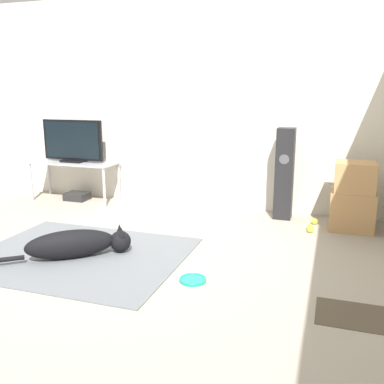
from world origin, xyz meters
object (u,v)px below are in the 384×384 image
(dog, at_px, (78,244))
(cardboard_box_lower, at_px, (352,210))
(tennis_ball_near_speaker, at_px, (310,230))
(tennis_ball_loose_on_carpet, at_px, (310,227))
(tv_stand, at_px, (74,166))
(game_console, at_px, (77,196))
(tennis_ball_by_boxes, at_px, (315,221))
(frisbee, at_px, (193,280))
(cardboard_box_upper, at_px, (355,177))
(tv, at_px, (73,141))
(floor_speaker, at_px, (284,174))

(dog, bearing_deg, cardboard_box_lower, 35.30)
(tennis_ball_near_speaker, relative_size, tennis_ball_loose_on_carpet, 1.00)
(tv_stand, relative_size, game_console, 3.88)
(tv_stand, bearing_deg, tennis_ball_by_boxes, -1.91)
(cardboard_box_lower, bearing_deg, dog, -144.70)
(cardboard_box_lower, distance_m, game_console, 3.43)
(frisbee, height_order, tennis_ball_loose_on_carpet, tennis_ball_loose_on_carpet)
(tennis_ball_near_speaker, bearing_deg, cardboard_box_upper, 32.15)
(frisbee, bearing_deg, cardboard_box_lower, 55.81)
(tv, bearing_deg, tennis_ball_by_boxes, -1.96)
(dog, relative_size, cardboard_box_upper, 2.38)
(floor_speaker, bearing_deg, game_console, -179.38)
(frisbee, relative_size, cardboard_box_lower, 0.47)
(tennis_ball_near_speaker, xyz_separation_m, game_console, (-3.03, 0.42, 0.02))
(tennis_ball_near_speaker, bearing_deg, frisbee, -118.06)
(cardboard_box_lower, distance_m, cardboard_box_upper, 0.36)
(cardboard_box_upper, xyz_separation_m, tennis_ball_loose_on_carpet, (-0.40, -0.17, -0.53))
(dog, relative_size, floor_speaker, 0.91)
(tennis_ball_near_speaker, relative_size, game_console, 0.22)
(cardboard_box_upper, height_order, tennis_ball_loose_on_carpet, cardboard_box_upper)
(floor_speaker, relative_size, tennis_ball_near_speaker, 15.51)
(floor_speaker, relative_size, tennis_ball_loose_on_carpet, 15.51)
(cardboard_box_upper, height_order, floor_speaker, floor_speaker)
(cardboard_box_upper, bearing_deg, frisbee, -124.46)
(dog, relative_size, tennis_ball_by_boxes, 14.16)
(cardboard_box_upper, relative_size, tennis_ball_loose_on_carpet, 5.96)
(tv, height_order, tennis_ball_loose_on_carpet, tv)
(tv_stand, bearing_deg, dog, -56.16)
(cardboard_box_upper, relative_size, game_console, 1.34)
(frisbee, height_order, cardboard_box_lower, cardboard_box_lower)
(floor_speaker, bearing_deg, cardboard_box_lower, -14.12)
(dog, xyz_separation_m, cardboard_box_upper, (2.26, 1.59, 0.43))
(cardboard_box_lower, xyz_separation_m, tennis_ball_by_boxes, (-0.37, 0.04, -0.17))
(cardboard_box_upper, bearing_deg, tennis_ball_near_speaker, -147.85)
(dog, bearing_deg, cardboard_box_upper, 35.04)
(frisbee, bearing_deg, cardboard_box_upper, 55.54)
(floor_speaker, xyz_separation_m, tv_stand, (-2.71, -0.04, -0.06))
(cardboard_box_upper, bearing_deg, tennis_ball_by_boxes, 170.96)
(cardboard_box_lower, xyz_separation_m, tv_stand, (-3.43, 0.15, 0.25))
(dog, bearing_deg, tennis_ball_loose_on_carpet, 37.33)
(dog, xyz_separation_m, tennis_ball_loose_on_carpet, (1.86, 1.42, -0.10))
(dog, height_order, tv_stand, tv_stand)
(cardboard_box_upper, distance_m, tennis_ball_loose_on_carpet, 0.68)
(cardboard_box_upper, xyz_separation_m, floor_speaker, (-0.73, 0.20, -0.05))
(cardboard_box_lower, distance_m, floor_speaker, 0.81)
(tennis_ball_by_boxes, height_order, tennis_ball_near_speaker, same)
(tv_stand, bearing_deg, tv, 90.00)
(cardboard_box_lower, height_order, tennis_ball_loose_on_carpet, cardboard_box_lower)
(floor_speaker, distance_m, tv, 2.72)
(cardboard_box_upper, relative_size, tv, 0.46)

